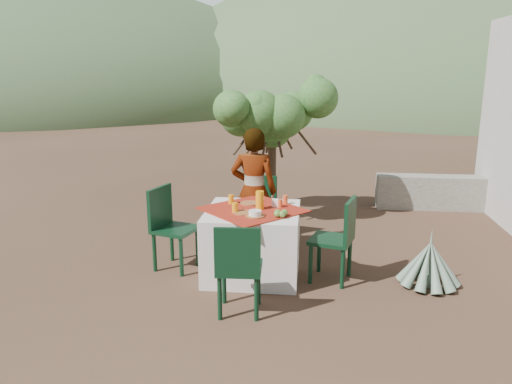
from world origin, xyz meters
The scene contains 24 objects.
ground centered at (0.00, 0.00, 0.00)m, with size 160.00×160.00×0.00m, color #372319.
table centered at (0.57, 0.41, 0.38)m, with size 1.30×1.30×0.76m.
chair_far centered at (0.53, 1.56, 0.49)m, with size 0.48×0.48×0.87m.
chair_near centered at (0.55, -0.58, 0.50)m, with size 0.44×0.44×0.91m.
chair_left centered at (-0.41, 0.50, 0.53)m, with size 0.55×0.55×0.95m.
chair_right centered at (1.51, 0.32, 0.52)m, with size 0.53×0.53×0.93m.
person centered at (0.50, 1.11, 0.79)m, with size 0.58×0.38×1.58m, color #8C6651.
shrub_tree centered at (0.69, 2.45, 1.49)m, with size 1.61×1.58×1.89m.
agave centered at (2.48, 0.31, 0.24)m, with size 0.66×0.66×0.70m.
stone_wall centered at (3.60, 3.40, 0.28)m, with size 2.60×0.35×0.55m, color gray.
hill_near_left centered at (-18.00, 30.00, 0.00)m, with size 40.00×40.00×16.00m, color #37512D.
hill_near_right centered at (12.00, 36.00, 0.00)m, with size 48.00×48.00×20.00m, color #37512D.
hill_far_center centered at (-4.00, 52.00, 0.00)m, with size 60.00×60.00×24.00m, color slate.
plate_far centered at (0.51, 0.62, 0.77)m, with size 0.21×0.21×0.01m, color brown.
plate_near centered at (0.48, 0.24, 0.77)m, with size 0.21×0.21×0.01m, color brown.
glass_far centered at (0.30, 0.62, 0.81)m, with size 0.06×0.06×0.10m, color #FF9C10.
glass_near centered at (0.40, 0.26, 0.81)m, with size 0.07×0.07×0.11m, color #FF9C10.
juice_pitcher centered at (0.65, 0.42, 0.86)m, with size 0.09×0.09×0.20m, color #FF9C10.
bowl_plate centered at (0.63, 0.14, 0.77)m, with size 0.21×0.21×0.01m, color brown.
white_bowl centered at (0.63, 0.14, 0.80)m, with size 0.14×0.14×0.05m, color white.
jar_left centered at (0.86, 0.52, 0.81)m, with size 0.06×0.06×0.09m, color #F05C2A.
jar_right centered at (0.91, 0.69, 0.81)m, with size 0.06×0.06×0.09m, color #F05C2A.
napkin_holder centered at (0.81, 0.53, 0.81)m, with size 0.07×0.04×0.09m, color white.
fruit_cluster centered at (0.89, 0.16, 0.80)m, with size 0.14×0.13×0.07m.
Camera 1 is at (1.18, -4.83, 2.28)m, focal length 35.00 mm.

